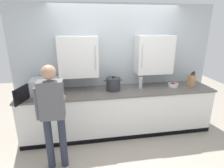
% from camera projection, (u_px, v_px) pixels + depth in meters
% --- Properties ---
extents(ground_plane, '(9.12, 9.12, 0.00)m').
position_uv_depth(ground_plane, '(126.00, 149.00, 3.29)').
color(ground_plane, '#9E9384').
extents(back_wall_tiled, '(4.05, 0.44, 2.53)m').
position_uv_depth(back_wall_tiled, '(116.00, 65.00, 3.77)').
color(back_wall_tiled, '#B2BCC1').
rests_on(back_wall_tiled, ground_plane).
extents(counter_unit, '(3.75, 0.71, 0.91)m').
position_uv_depth(counter_unit, '(119.00, 111.00, 3.72)').
color(counter_unit, white).
rests_on(counter_unit, ground_plane).
extents(microwave_oven, '(0.68, 0.75, 0.28)m').
position_uv_depth(microwave_oven, '(45.00, 87.00, 3.34)').
color(microwave_oven, '#B7BABF').
rests_on(microwave_oven, counter_unit).
extents(thermos_flask, '(0.08, 0.08, 0.23)m').
position_uv_depth(thermos_flask, '(141.00, 83.00, 3.65)').
color(thermos_flask, '#B7BABF').
rests_on(thermos_flask, counter_unit).
extents(fruit_bowl, '(0.20, 0.20, 0.10)m').
position_uv_depth(fruit_bowl, '(173.00, 85.00, 3.77)').
color(fruit_bowl, white).
rests_on(fruit_bowl, counter_unit).
extents(knife_block, '(0.11, 0.15, 0.32)m').
position_uv_depth(knife_block, '(191.00, 80.00, 3.80)').
color(knife_block, tan).
rests_on(knife_block, counter_unit).
extents(stock_pot, '(0.38, 0.28, 0.28)m').
position_uv_depth(stock_pot, '(113.00, 84.00, 3.55)').
color(stock_pot, '#2D2D33').
rests_on(stock_pot, counter_unit).
extents(wooden_spoon, '(0.18, 0.19, 0.02)m').
position_uv_depth(wooden_spoon, '(90.00, 90.00, 3.54)').
color(wooden_spoon, brown).
rests_on(wooden_spoon, counter_unit).
extents(person_figure, '(0.44, 0.61, 1.63)m').
position_uv_depth(person_figure, '(52.00, 110.00, 2.62)').
color(person_figure, '#282D3D').
rests_on(person_figure, ground_plane).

